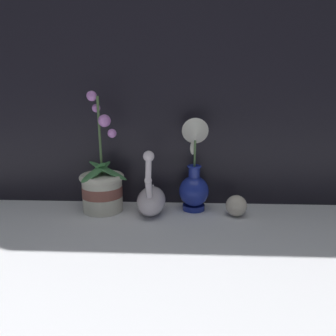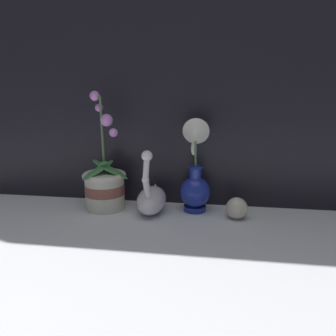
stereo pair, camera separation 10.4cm
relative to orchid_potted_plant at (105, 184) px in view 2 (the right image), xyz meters
name	(u,v)px [view 2 (the right image)]	position (x,y,z in m)	size (l,w,h in m)	color
ground_plane	(163,226)	(0.22, -0.12, -0.08)	(2.80, 2.80, 0.00)	white
window_backdrop	(174,24)	(0.22, 0.10, 0.52)	(2.80, 0.03, 1.20)	black
orchid_potted_plant	(105,184)	(0.00, 0.00, 0.00)	(0.17, 0.16, 0.39)	beige
swan_figurine	(152,198)	(0.16, -0.02, -0.03)	(0.09, 0.19, 0.22)	white
blue_vase	(195,179)	(0.30, 0.01, 0.03)	(0.10, 0.12, 0.31)	navy
glass_sphere	(237,208)	(0.44, -0.03, -0.05)	(0.07, 0.07, 0.07)	beige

